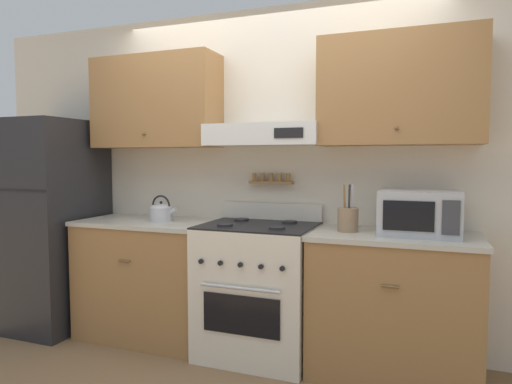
# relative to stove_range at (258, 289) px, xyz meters

# --- Properties ---
(ground_plane) EXTENTS (16.00, 16.00, 0.00)m
(ground_plane) POSITION_rel_stove_range_xyz_m (0.00, -0.30, -0.48)
(ground_plane) COLOR brown
(wall_back) EXTENTS (5.20, 0.46, 2.55)m
(wall_back) POSITION_rel_stove_range_xyz_m (-0.00, 0.29, 0.99)
(wall_back) COLOR beige
(wall_back) RESTS_ON ground_plane
(counter_left) EXTENTS (1.06, 0.63, 0.93)m
(counter_left) POSITION_rel_stove_range_xyz_m (-0.93, 0.02, -0.01)
(counter_left) COLOR olive
(counter_left) RESTS_ON ground_plane
(counter_right) EXTENTS (1.06, 0.63, 0.93)m
(counter_right) POSITION_rel_stove_range_xyz_m (0.93, 0.02, -0.01)
(counter_right) COLOR olive
(counter_right) RESTS_ON ground_plane
(stove_range) EXTENTS (0.79, 0.67, 1.07)m
(stove_range) POSITION_rel_stove_range_xyz_m (0.00, 0.00, 0.00)
(stove_range) COLOR beige
(stove_range) RESTS_ON ground_plane
(refrigerator) EXTENTS (0.68, 0.77, 1.72)m
(refrigerator) POSITION_rel_stove_range_xyz_m (-1.84, -0.06, 0.39)
(refrigerator) COLOR #232326
(refrigerator) RESTS_ON ground_plane
(tea_kettle) EXTENTS (0.23, 0.18, 0.20)m
(tea_kettle) POSITION_rel_stove_range_xyz_m (-0.81, 0.02, 0.52)
(tea_kettle) COLOR #B7B7BC
(tea_kettle) RESTS_ON counter_left
(microwave) EXTENTS (0.49, 0.38, 0.28)m
(microwave) POSITION_rel_stove_range_xyz_m (1.07, 0.04, 0.59)
(microwave) COLOR #ADAFB5
(microwave) RESTS_ON counter_right
(utensil_crock) EXTENTS (0.14, 0.14, 0.31)m
(utensil_crock) POSITION_rel_stove_range_xyz_m (0.63, 0.02, 0.53)
(utensil_crock) COLOR #8E7051
(utensil_crock) RESTS_ON counter_right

